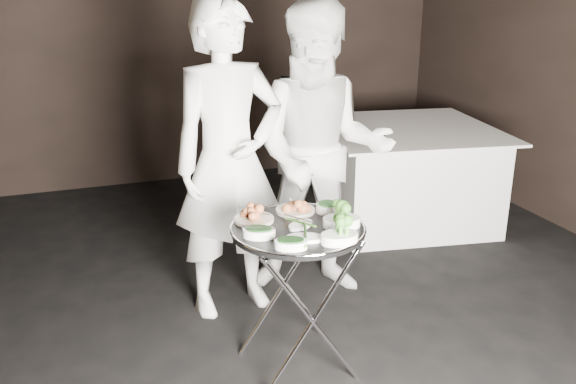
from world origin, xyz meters
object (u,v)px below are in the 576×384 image
object	(u,v)px
waiter_left	(229,162)
waiter_right	(321,153)
dining_table	(405,173)
tray_stand	(298,292)
serving_tray	(298,229)

from	to	relation	value
waiter_left	waiter_right	xyz separation A→B (m)	(0.61, 0.04, -0.01)
waiter_right	dining_table	world-z (taller)	waiter_right
waiter_left	waiter_right	bearing A→B (deg)	-5.47
tray_stand	serving_tray	size ratio (longest dim) A/B	1.17
dining_table	waiter_right	bearing A→B (deg)	-141.63
tray_stand	serving_tray	bearing A→B (deg)	-90.00
waiter_left	waiter_right	size ratio (longest dim) A/B	1.01
tray_stand	waiter_right	distance (m)	1.05
waiter_left	dining_table	world-z (taller)	waiter_left
waiter_right	dining_table	distance (m)	1.59
serving_tray	waiter_right	distance (m)	0.93
tray_stand	waiter_right	size ratio (longest dim) A/B	0.42
serving_tray	dining_table	bearing A→B (deg)	46.69
tray_stand	waiter_left	bearing A→B (deg)	101.34
serving_tray	waiter_right	size ratio (longest dim) A/B	0.36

